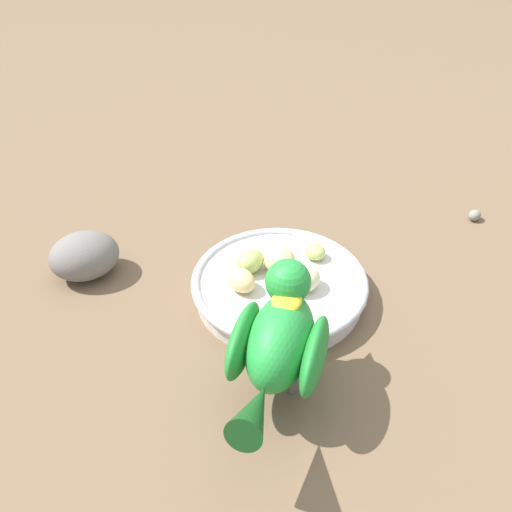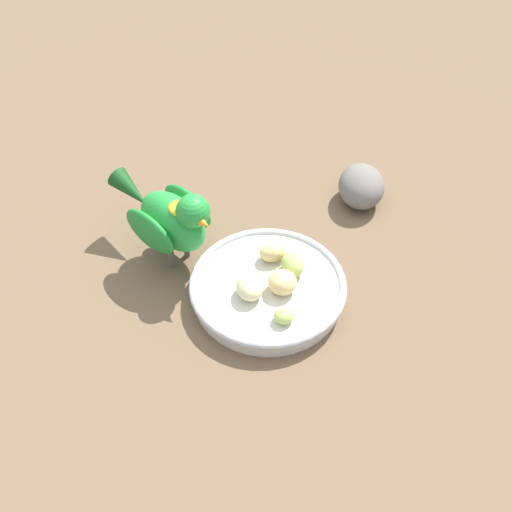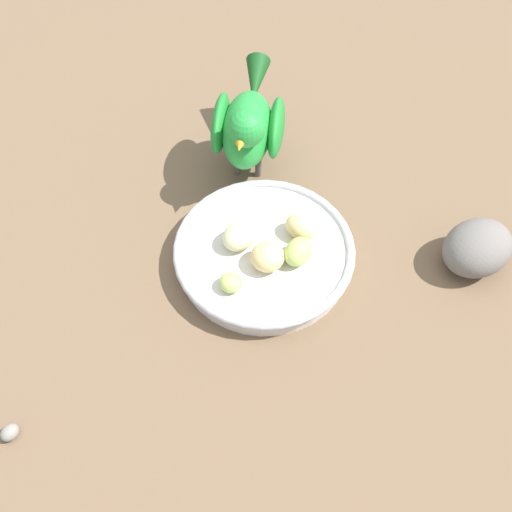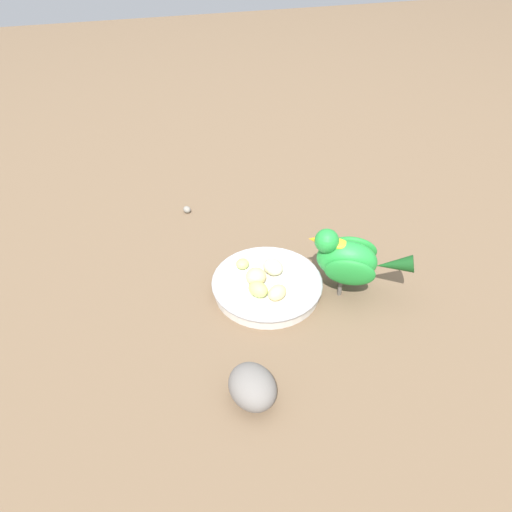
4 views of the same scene
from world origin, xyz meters
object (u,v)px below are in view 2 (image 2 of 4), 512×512
at_px(apple_piece_1, 284,316).
at_px(parrot, 171,217).
at_px(apple_piece_3, 293,264).
at_px(feeding_bowl, 268,288).
at_px(apple_piece_0, 283,282).
at_px(apple_piece_2, 253,288).
at_px(apple_piece_4, 273,252).
at_px(rock_large, 361,186).

height_order(apple_piece_1, parrot, parrot).
bearing_deg(apple_piece_3, feeding_bowl, 50.27).
bearing_deg(apple_piece_1, apple_piece_0, -73.33).
xyz_separation_m(feeding_bowl, apple_piece_2, (0.01, 0.02, 0.02)).
height_order(feeding_bowl, apple_piece_4, apple_piece_4).
relative_size(apple_piece_1, apple_piece_4, 0.69).
xyz_separation_m(apple_piece_0, rock_large, (-0.06, -0.22, -0.01)).
distance_m(apple_piece_2, apple_piece_3, 0.06).
bearing_deg(apple_piece_0, apple_piece_3, -98.24).
xyz_separation_m(apple_piece_3, apple_piece_4, (0.03, -0.02, -0.00)).
bearing_deg(apple_piece_0, apple_piece_4, -62.77).
height_order(feeding_bowl, apple_piece_1, apple_piece_1).
distance_m(apple_piece_1, apple_piece_4, 0.10).
bearing_deg(apple_piece_1, rock_large, -100.37).
bearing_deg(apple_piece_0, feeding_bowl, -11.33).
distance_m(apple_piece_3, apple_piece_4, 0.03).
bearing_deg(apple_piece_3, apple_piece_1, 96.45).
bearing_deg(apple_piece_4, apple_piece_3, 152.88).
bearing_deg(rock_large, apple_piece_2, 68.33).
distance_m(feeding_bowl, apple_piece_3, 0.04).
bearing_deg(apple_piece_2, apple_piece_0, -150.41).
xyz_separation_m(feeding_bowl, apple_piece_1, (-0.03, 0.05, 0.02)).
bearing_deg(apple_piece_4, apple_piece_0, 117.23).
bearing_deg(apple_piece_4, rock_large, -116.99).
bearing_deg(apple_piece_4, apple_piece_1, 112.29).
relative_size(apple_piece_1, parrot, 0.14).
xyz_separation_m(apple_piece_1, apple_piece_4, (0.04, -0.09, 0.00)).
xyz_separation_m(feeding_bowl, rock_large, (-0.08, -0.21, 0.01)).
xyz_separation_m(feeding_bowl, apple_piece_0, (-0.02, 0.00, 0.02)).
xyz_separation_m(apple_piece_0, apple_piece_1, (-0.01, 0.05, -0.01)).
bearing_deg(apple_piece_1, parrot, -25.52).
distance_m(apple_piece_2, apple_piece_4, 0.07).
height_order(feeding_bowl, parrot, parrot).
bearing_deg(parrot, feeding_bowl, 14.19).
distance_m(apple_piece_0, apple_piece_1, 0.05).
bearing_deg(apple_piece_0, rock_large, -105.84).
distance_m(apple_piece_3, parrot, 0.16).
bearing_deg(apple_piece_4, feeding_bowl, 96.90).
bearing_deg(apple_piece_0, parrot, -12.78).
height_order(apple_piece_0, apple_piece_3, apple_piece_0).
xyz_separation_m(apple_piece_2, apple_piece_4, (-0.01, -0.07, -0.00)).
relative_size(apple_piece_0, apple_piece_4, 1.00).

